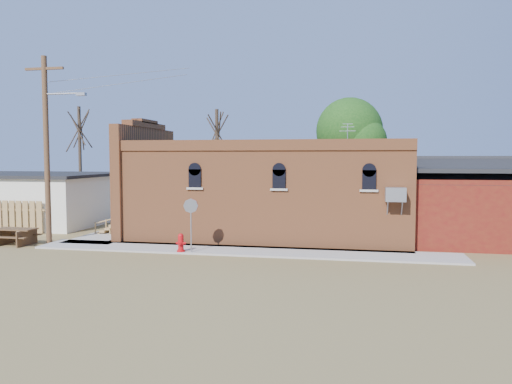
% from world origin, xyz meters
% --- Properties ---
extents(ground, '(120.00, 120.00, 0.00)m').
position_xyz_m(ground, '(0.00, 0.00, 0.00)').
color(ground, brown).
rests_on(ground, ground).
extents(sidewalk_south, '(19.00, 2.20, 0.08)m').
position_xyz_m(sidewalk_south, '(1.50, 0.90, 0.04)').
color(sidewalk_south, '#9E9991').
rests_on(sidewalk_south, ground).
extents(sidewalk_west, '(2.60, 10.00, 0.08)m').
position_xyz_m(sidewalk_west, '(-6.30, 6.00, 0.04)').
color(sidewalk_west, '#9E9991').
rests_on(sidewalk_west, ground).
extents(brick_bar, '(16.40, 7.97, 6.30)m').
position_xyz_m(brick_bar, '(1.64, 5.49, 2.34)').
color(brick_bar, '#AD5F34').
rests_on(brick_bar, ground).
extents(red_shed, '(5.40, 6.40, 4.30)m').
position_xyz_m(red_shed, '(11.50, 5.50, 2.27)').
color(red_shed, '#601110').
rests_on(red_shed, ground).
extents(wood_fence, '(5.20, 0.10, 1.80)m').
position_xyz_m(wood_fence, '(-12.80, 3.80, 0.90)').
color(wood_fence, olive).
rests_on(wood_fence, ground).
extents(utility_pole, '(3.12, 0.26, 9.00)m').
position_xyz_m(utility_pole, '(-8.14, 1.20, 4.77)').
color(utility_pole, '#44341B').
rests_on(utility_pole, ground).
extents(tree_bare_near, '(2.80, 2.80, 7.65)m').
position_xyz_m(tree_bare_near, '(-3.00, 13.00, 5.96)').
color(tree_bare_near, '#423026').
rests_on(tree_bare_near, ground).
extents(tree_bare_far, '(2.80, 2.80, 8.16)m').
position_xyz_m(tree_bare_far, '(-14.00, 14.00, 6.36)').
color(tree_bare_far, '#423026').
rests_on(tree_bare_far, ground).
extents(tree_leafy, '(4.40, 4.40, 8.15)m').
position_xyz_m(tree_leafy, '(6.00, 13.50, 5.93)').
color(tree_leafy, '#423026').
rests_on(tree_leafy, ground).
extents(fire_hydrant, '(0.47, 0.47, 0.80)m').
position_xyz_m(fire_hydrant, '(-1.02, -0.00, 0.47)').
color(fire_hydrant, '#BA0A0F').
rests_on(fire_hydrant, sidewalk_south).
extents(stop_sign, '(0.61, 0.26, 2.34)m').
position_xyz_m(stop_sign, '(-0.55, 0.00, 1.87)').
color(stop_sign, '#949398').
rests_on(stop_sign, sidewalk_south).
extents(trash_barrel, '(0.49, 0.49, 0.72)m').
position_xyz_m(trash_barrel, '(-5.30, 5.17, 0.44)').
color(trash_barrel, navy).
rests_on(trash_barrel, sidewalk_west).
extents(picnic_table, '(1.93, 1.51, 0.80)m').
position_xyz_m(picnic_table, '(-9.50, 0.50, 0.52)').
color(picnic_table, brown).
rests_on(picnic_table, ground).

